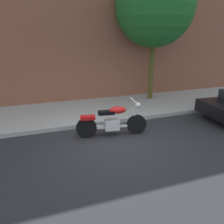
# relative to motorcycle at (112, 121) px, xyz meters

# --- Properties ---
(ground_plane) EXTENTS (60.00, 60.00, 0.00)m
(ground_plane) POSITION_rel_motorcycle_xyz_m (-0.04, -0.58, -0.47)
(ground_plane) COLOR #28282D
(sidewalk) EXTENTS (21.88, 3.04, 0.14)m
(sidewalk) POSITION_rel_motorcycle_xyz_m (-0.04, 2.41, -0.40)
(sidewalk) COLOR #A6A6A6
(sidewalk) RESTS_ON ground
(building_facade) EXTENTS (21.88, 0.50, 7.39)m
(building_facade) POSITION_rel_motorcycle_xyz_m (-0.04, 4.18, 3.23)
(building_facade) COLOR brown
(building_facade) RESTS_ON ground
(motorcycle) EXTENTS (2.19, 0.75, 1.12)m
(motorcycle) POSITION_rel_motorcycle_xyz_m (0.00, 0.00, 0.00)
(motorcycle) COLOR black
(motorcycle) RESTS_ON ground
(street_tree) EXTENTS (3.36, 3.36, 5.79)m
(street_tree) POSITION_rel_motorcycle_xyz_m (3.00, 3.09, 3.64)
(street_tree) COLOR #4E4B1F
(street_tree) RESTS_ON ground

